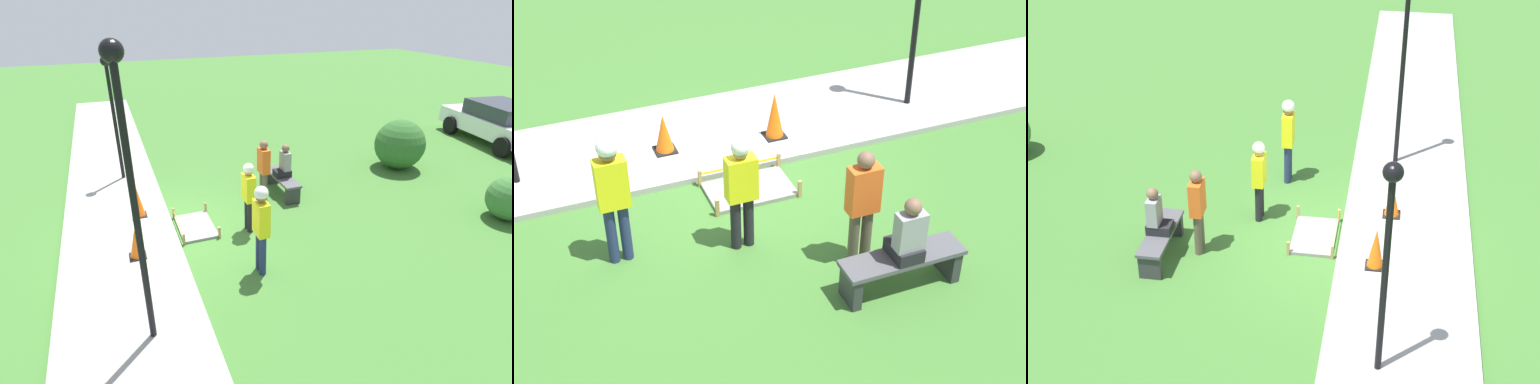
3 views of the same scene
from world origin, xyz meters
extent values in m
plane|color=#3D702D|center=(0.00, 0.00, 0.00)|extent=(60.00, 60.00, 0.00)
cube|color=#9E9E99|center=(0.00, -1.21, 0.05)|extent=(28.00, 2.42, 0.10)
cube|color=gray|center=(0.04, 0.50, 0.03)|extent=(1.26, 0.81, 0.06)
cube|color=tan|center=(-0.59, 0.09, 0.14)|extent=(0.05, 0.05, 0.28)
cube|color=tan|center=(0.67, 0.09, 0.14)|extent=(0.05, 0.05, 0.28)
cube|color=tan|center=(-0.59, 0.90, 0.14)|extent=(0.05, 0.05, 0.28)
cube|color=tan|center=(0.67, 0.90, 0.14)|extent=(0.05, 0.05, 0.28)
cube|color=yellow|center=(0.04, 0.09, 0.21)|extent=(1.26, 0.00, 0.04)
cube|color=black|center=(-0.84, -0.69, 0.11)|extent=(0.34, 0.34, 0.02)
cone|color=orange|center=(-0.84, -0.69, 0.50)|extent=(0.29, 0.29, 0.75)
cube|color=black|center=(0.92, -0.91, 0.11)|extent=(0.34, 0.34, 0.02)
cone|color=orange|center=(0.92, -0.91, 0.43)|extent=(0.29, 0.29, 0.61)
cube|color=#2D2D33|center=(-1.65, 3.17, 0.23)|extent=(0.12, 0.40, 0.45)
cube|color=#2D2D33|center=(-0.27, 3.17, 0.23)|extent=(0.12, 0.40, 0.45)
cube|color=#4C4C51|center=(-0.96, 3.17, 0.48)|extent=(1.58, 0.44, 0.06)
cube|color=black|center=(-0.97, 3.17, 0.60)|extent=(0.34, 0.44, 0.18)
cube|color=gray|center=(-0.97, 3.25, 0.94)|extent=(0.36, 0.20, 0.50)
sphere|color=brown|center=(-0.97, 3.25, 1.30)|extent=(0.21, 0.21, 0.21)
cylinder|color=black|center=(0.48, 1.64, 0.39)|extent=(0.14, 0.14, 0.77)
cylinder|color=black|center=(0.66, 1.64, 0.39)|extent=(0.14, 0.14, 0.77)
cube|color=yellow|center=(0.57, 1.64, 1.08)|extent=(0.40, 0.22, 0.61)
sphere|color=#A37A5B|center=(0.57, 1.64, 1.49)|extent=(0.21, 0.21, 0.21)
sphere|color=white|center=(0.57, 1.64, 1.54)|extent=(0.24, 0.24, 0.24)
cylinder|color=navy|center=(2.05, 1.32, 0.43)|extent=(0.14, 0.14, 0.86)
cylinder|color=navy|center=(2.23, 1.32, 0.43)|extent=(0.14, 0.14, 0.86)
cube|color=yellow|center=(2.14, 1.32, 1.20)|extent=(0.40, 0.22, 0.68)
sphere|color=brown|center=(2.14, 1.32, 1.65)|extent=(0.23, 0.23, 0.23)
sphere|color=white|center=(2.14, 1.32, 1.72)|extent=(0.27, 0.27, 0.27)
cylinder|color=brown|center=(-0.80, 2.52, 0.41)|extent=(0.14, 0.14, 0.81)
cylinder|color=brown|center=(-0.62, 2.52, 0.41)|extent=(0.14, 0.14, 0.81)
cube|color=#E55B1E|center=(-0.71, 2.52, 1.13)|extent=(0.40, 0.22, 0.64)
sphere|color=brown|center=(-0.71, 2.52, 1.57)|extent=(0.22, 0.22, 0.22)
cylinder|color=black|center=(3.20, -0.90, 2.17)|extent=(0.10, 0.10, 4.14)
cylinder|color=black|center=(-3.41, -0.88, 1.71)|extent=(0.10, 0.10, 3.22)
sphere|color=black|center=(-3.41, -0.88, 3.42)|extent=(0.28, 0.28, 0.28)
camera|label=1|loc=(8.15, -1.06, 4.85)|focal=28.00mm
camera|label=2|loc=(3.30, 9.41, 6.61)|focal=55.00mm
camera|label=3|loc=(-12.23, -0.88, 8.24)|focal=55.00mm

